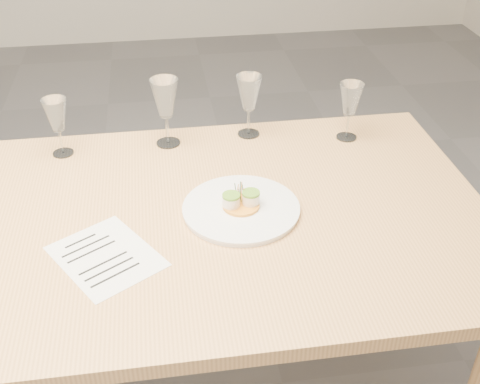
{
  "coord_description": "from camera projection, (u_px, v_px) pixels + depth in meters",
  "views": [
    {
      "loc": [
        0.32,
        -1.32,
        1.7
      ],
      "look_at": [
        0.52,
        0.01,
        0.8
      ],
      "focal_mm": 45.0,
      "sensor_mm": 36.0,
      "label": 1
    }
  ],
  "objects": [
    {
      "name": "wine_glass_3",
      "position": [
        249.0,
        94.0,
        1.91
      ],
      "size": [
        0.08,
        0.08,
        0.21
      ],
      "color": "white",
      "rests_on": "dining_table"
    },
    {
      "name": "wine_glass_1",
      "position": [
        56.0,
        116.0,
        1.82
      ],
      "size": [
        0.07,
        0.07,
        0.19
      ],
      "color": "white",
      "rests_on": "dining_table"
    },
    {
      "name": "dining_table",
      "position": [
        49.0,
        247.0,
        1.61
      ],
      "size": [
        2.4,
        1.0,
        0.75
      ],
      "color": "#E0A461",
      "rests_on": "ground"
    },
    {
      "name": "wine_glass_2",
      "position": [
        165.0,
        100.0,
        1.86
      ],
      "size": [
        0.09,
        0.09,
        0.22
      ],
      "color": "white",
      "rests_on": "dining_table"
    },
    {
      "name": "dinner_plate",
      "position": [
        241.0,
        208.0,
        1.62
      ],
      "size": [
        0.32,
        0.32,
        0.08
      ],
      "rotation": [
        0.0,
        0.0,
        0.39
      ],
      "color": "white",
      "rests_on": "dining_table"
    },
    {
      "name": "wine_glass_4",
      "position": [
        350.0,
        101.0,
        1.9
      ],
      "size": [
        0.08,
        0.08,
        0.19
      ],
      "color": "white",
      "rests_on": "dining_table"
    },
    {
      "name": "recipe_sheet",
      "position": [
        106.0,
        256.0,
        1.47
      ],
      "size": [
        0.32,
        0.33,
        0.0
      ],
      "rotation": [
        0.0,
        0.0,
        0.56
      ],
      "color": "white",
      "rests_on": "dining_table"
    }
  ]
}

